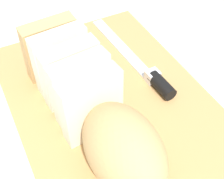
% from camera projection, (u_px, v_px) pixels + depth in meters
% --- Properties ---
extents(ground_plane, '(3.00, 3.00, 0.00)m').
position_uv_depth(ground_plane, '(112.00, 111.00, 0.54)').
color(ground_plane, silver).
extents(cutting_board, '(0.46, 0.32, 0.02)m').
position_uv_depth(cutting_board, '(112.00, 106.00, 0.53)').
color(cutting_board, tan).
rests_on(cutting_board, ground_plane).
extents(bread_loaf, '(0.33, 0.11, 0.11)m').
position_uv_depth(bread_loaf, '(95.00, 109.00, 0.44)').
color(bread_loaf, tan).
rests_on(bread_loaf, cutting_board).
extents(bread_knife, '(0.26, 0.04, 0.02)m').
position_uv_depth(bread_knife, '(149.00, 73.00, 0.55)').
color(bread_knife, silver).
rests_on(bread_knife, cutting_board).
extents(crumb_near_knife, '(0.01, 0.01, 0.01)m').
position_uv_depth(crumb_near_knife, '(87.00, 109.00, 0.50)').
color(crumb_near_knife, tan).
rests_on(crumb_near_knife, cutting_board).
extents(crumb_near_loaf, '(0.01, 0.01, 0.01)m').
position_uv_depth(crumb_near_loaf, '(85.00, 113.00, 0.50)').
color(crumb_near_loaf, tan).
rests_on(crumb_near_loaf, cutting_board).
extents(crumb_stray_left, '(0.00, 0.00, 0.00)m').
position_uv_depth(crumb_stray_left, '(118.00, 99.00, 0.52)').
color(crumb_stray_left, tan).
rests_on(crumb_stray_left, cutting_board).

